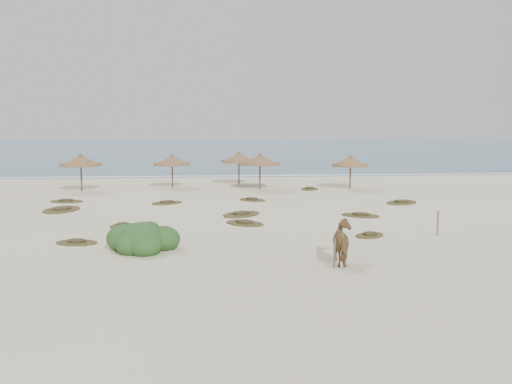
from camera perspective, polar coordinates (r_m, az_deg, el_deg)
ground at (r=25.25m, az=-4.59°, el=-4.19°), size 160.00×160.00×0.00m
ocean at (r=99.87m, az=-4.93°, el=4.33°), size 200.00×100.00×0.01m
foam_line at (r=50.99m, az=-4.82°, el=1.59°), size 70.00×0.60×0.01m
palapa_1 at (r=41.84m, az=-17.13°, el=2.97°), size 2.97×2.97×2.73m
palapa_2 at (r=42.55m, az=-8.39°, el=3.09°), size 2.76×2.76×2.55m
palapa_3 at (r=44.33m, az=-1.72°, el=3.41°), size 3.08×3.08×2.63m
palapa_4 at (r=41.17m, az=0.40°, el=3.19°), size 3.15×3.15×2.70m
palapa_5 at (r=41.89m, az=9.43°, el=2.99°), size 3.40×3.40×2.54m
horse at (r=20.09m, az=8.89°, el=-5.03°), size 0.88×1.81×1.51m
fence_post_near at (r=19.52m, az=7.86°, el=-6.10°), size 0.08×0.08×1.02m
fence_post_far at (r=26.00m, az=17.72°, el=-2.97°), size 0.09×0.09×1.08m
bush at (r=22.38m, az=-11.28°, el=-4.69°), size 2.85×2.51×1.28m
scrub_1 at (r=33.47m, az=-18.87°, el=-1.65°), size 2.30×3.13×0.16m
scrub_2 at (r=27.63m, az=-13.30°, el=-3.26°), size 1.35×1.67×0.16m
scrub_3 at (r=30.09m, az=-1.47°, el=-2.22°), size 2.84×2.95×0.16m
scrub_4 at (r=30.26m, az=10.41°, el=-2.29°), size 2.49×2.31×0.16m
scrub_5 at (r=35.52m, az=14.36°, el=-0.99°), size 2.85×2.75×0.16m
scrub_6 at (r=36.78m, az=-18.44°, el=-0.86°), size 2.45×1.96×0.16m
scrub_7 at (r=35.54m, az=-0.39°, el=-0.76°), size 2.19×2.18×0.16m
scrub_9 at (r=27.54m, az=-1.16°, el=-3.10°), size 2.49×2.55×0.16m
scrub_10 at (r=41.33m, az=5.39°, el=0.33°), size 1.71×2.17×0.16m
scrub_11 at (r=24.35m, az=-17.50°, el=-4.81°), size 1.99×1.55×0.16m
scrub_12 at (r=25.15m, az=11.30°, el=-4.23°), size 1.87×1.84×0.16m
scrub_13 at (r=34.65m, az=-8.90°, el=-1.06°), size 2.39×2.22×0.16m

